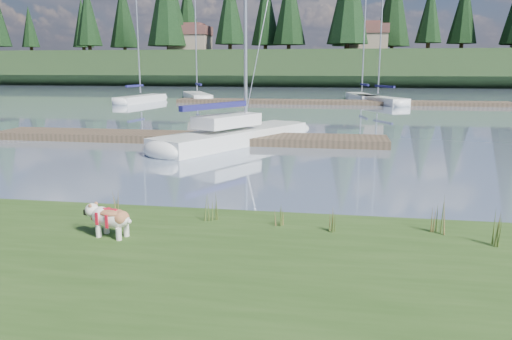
# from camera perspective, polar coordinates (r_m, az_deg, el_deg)

# --- Properties ---
(ground) EXTENTS (200.00, 200.00, 0.00)m
(ground) POSITION_cam_1_polar(r_m,az_deg,el_deg) (40.48, 6.48, 7.52)
(ground) COLOR #798BA2
(ground) RESTS_ON ground
(ridge) EXTENTS (200.00, 20.00, 5.00)m
(ridge) POSITION_cam_1_polar(r_m,az_deg,el_deg) (83.34, 8.13, 11.39)
(ridge) COLOR #1D3017
(ridge) RESTS_ON ground
(bulldog) EXTENTS (0.86, 0.45, 0.50)m
(bulldog) POSITION_cam_1_polar(r_m,az_deg,el_deg) (8.19, -16.32, -5.20)
(bulldog) COLOR silver
(bulldog) RESTS_ON bank
(sailboat_main) EXTENTS (5.58, 8.30, 12.33)m
(sailboat_main) POSITION_cam_1_polar(r_m,az_deg,el_deg) (19.91, -1.28, 4.41)
(sailboat_main) COLOR white
(sailboat_main) RESTS_ON ground
(dock_near) EXTENTS (16.00, 2.00, 0.30)m
(dock_near) POSITION_cam_1_polar(r_m,az_deg,el_deg) (20.45, -8.04, 3.72)
(dock_near) COLOR #4C3D2C
(dock_near) RESTS_ON ground
(dock_far) EXTENTS (26.00, 2.20, 0.30)m
(dock_far) POSITION_cam_1_polar(r_m,az_deg,el_deg) (40.41, 9.34, 7.65)
(dock_far) COLOR #4C3D2C
(dock_far) RESTS_ON ground
(sailboat_bg_0) EXTENTS (2.45, 7.10, 10.23)m
(sailboat_bg_0) POSITION_cam_1_polar(r_m,az_deg,el_deg) (43.31, -12.62, 8.02)
(sailboat_bg_0) COLOR white
(sailboat_bg_0) RESTS_ON ground
(sailboat_bg_1) EXTENTS (4.84, 8.07, 12.13)m
(sailboat_bg_1) POSITION_cam_1_polar(r_m,az_deg,el_deg) (46.48, -6.87, 8.47)
(sailboat_bg_1) COLOR white
(sailboat_bg_1) RESTS_ON ground
(sailboat_bg_2) EXTENTS (2.83, 7.41, 10.99)m
(sailboat_bg_2) POSITION_cam_1_polar(r_m,az_deg,el_deg) (45.67, 11.79, 8.25)
(sailboat_bg_2) COLOR white
(sailboat_bg_2) RESTS_ON ground
(sailboat_bg_3) EXTENTS (4.86, 7.51, 11.31)m
(sailboat_bg_3) POSITION_cam_1_polar(r_m,az_deg,el_deg) (42.24, 13.25, 7.91)
(sailboat_bg_3) COLOR white
(sailboat_bg_3) RESTS_ON ground
(weed_0) EXTENTS (0.17, 0.14, 0.57)m
(weed_0) POSITION_cam_1_polar(r_m,az_deg,el_deg) (8.74, -5.18, -4.21)
(weed_0) COLOR #475B23
(weed_0) RESTS_ON bank
(weed_1) EXTENTS (0.17, 0.14, 0.41)m
(weed_1) POSITION_cam_1_polar(r_m,az_deg,el_deg) (8.49, 2.90, -5.13)
(weed_1) COLOR #475B23
(weed_1) RESTS_ON bank
(weed_2) EXTENTS (0.17, 0.14, 0.65)m
(weed_2) POSITION_cam_1_polar(r_m,az_deg,el_deg) (8.52, 20.15, -5.10)
(weed_2) COLOR #475B23
(weed_2) RESTS_ON bank
(weed_3) EXTENTS (0.17, 0.14, 0.57)m
(weed_3) POSITION_cam_1_polar(r_m,az_deg,el_deg) (9.08, -15.52, -4.00)
(weed_3) COLOR #475B23
(weed_3) RESTS_ON bank
(weed_4) EXTENTS (0.17, 0.14, 0.44)m
(weed_4) POSITION_cam_1_polar(r_m,az_deg,el_deg) (8.24, 8.55, -5.68)
(weed_4) COLOR #475B23
(weed_4) RESTS_ON bank
(weed_5) EXTENTS (0.17, 0.14, 0.71)m
(weed_5) POSITION_cam_1_polar(r_m,az_deg,el_deg) (8.28, 25.70, -5.87)
(weed_5) COLOR #475B23
(weed_5) RESTS_ON bank
(mud_lip) EXTENTS (60.00, 0.50, 0.14)m
(mud_lip) POSITION_cam_1_polar(r_m,az_deg,el_deg) (9.43, -3.92, -6.28)
(mud_lip) COLOR #33281C
(mud_lip) RESTS_ON ground
(conifer_1) EXTENTS (4.40, 4.40, 11.30)m
(conifer_1) POSITION_cam_1_polar(r_m,az_deg,el_deg) (91.94, -18.67, 16.42)
(conifer_1) COLOR #382619
(conifer_1) RESTS_ON ridge
(conifer_3) EXTENTS (4.84, 4.84, 12.25)m
(conifer_3) POSITION_cam_1_polar(r_m,az_deg,el_deg) (83.66, 1.10, 17.84)
(conifer_3) COLOR #382619
(conifer_3) RESTS_ON ridge
(conifer_5) EXTENTS (3.96, 3.96, 10.35)m
(conifer_5) POSITION_cam_1_polar(r_m,az_deg,el_deg) (81.72, 19.30, 16.71)
(conifer_5) COLOR #382619
(conifer_5) RESTS_ON ridge
(house_0) EXTENTS (6.30, 5.30, 4.65)m
(house_0) POSITION_cam_1_polar(r_m,az_deg,el_deg) (83.96, -7.53, 14.69)
(house_0) COLOR gray
(house_0) RESTS_ON ridge
(house_1) EXTENTS (6.30, 5.30, 4.65)m
(house_1) POSITION_cam_1_polar(r_m,az_deg,el_deg) (81.52, 12.56, 14.61)
(house_1) COLOR gray
(house_1) RESTS_ON ridge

